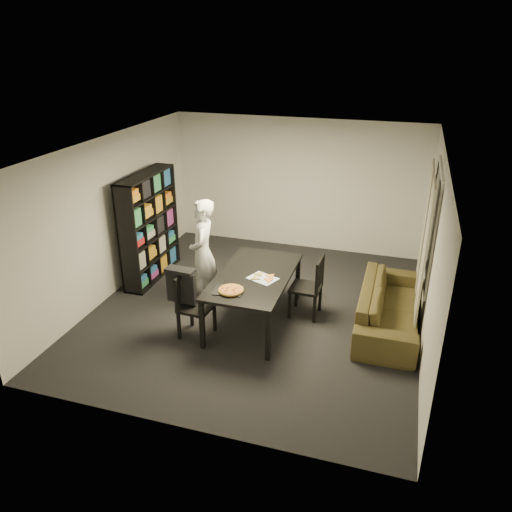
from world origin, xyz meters
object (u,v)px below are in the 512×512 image
(dining_table, at_px, (254,279))
(person, at_px, (203,253))
(bookshelf, at_px, (149,227))
(baking_tray, at_px, (228,290))
(pepperoni_pizza, at_px, (231,290))
(chair_left, at_px, (190,301))
(chair_right, at_px, (312,283))
(sofa, at_px, (390,307))

(dining_table, height_order, person, person)
(bookshelf, relative_size, baking_tray, 4.75)
(person, xyz_separation_m, baking_tray, (0.77, -0.92, -0.08))
(person, relative_size, pepperoni_pizza, 4.99)
(dining_table, bearing_deg, person, 160.05)
(chair_left, distance_m, baking_tray, 0.63)
(bookshelf, relative_size, chair_left, 1.98)
(baking_tray, relative_size, pepperoni_pizza, 1.14)
(bookshelf, relative_size, person, 1.09)
(bookshelf, distance_m, pepperoni_pizza, 2.58)
(chair_right, bearing_deg, sofa, 94.76)
(pepperoni_pizza, bearing_deg, bookshelf, 143.34)
(dining_table, relative_size, sofa, 0.86)
(chair_right, relative_size, baking_tray, 2.45)
(chair_right, xyz_separation_m, pepperoni_pizza, (-0.94, -1.02, 0.26))
(bookshelf, xyz_separation_m, sofa, (4.18, -0.47, -0.63))
(chair_left, xyz_separation_m, pepperoni_pizza, (0.62, 0.01, 0.27))
(dining_table, relative_size, chair_right, 1.93)
(bookshelf, height_order, baking_tray, bookshelf)
(chair_left, distance_m, sofa, 2.95)
(dining_table, height_order, pepperoni_pizza, pepperoni_pizza)
(bookshelf, distance_m, dining_table, 2.42)
(bookshelf, xyz_separation_m, chair_left, (1.44, -1.55, -0.40))
(dining_table, xyz_separation_m, chair_right, (0.79, 0.43, -0.16))
(bookshelf, height_order, pepperoni_pizza, bookshelf)
(chair_right, distance_m, sofa, 1.20)
(dining_table, bearing_deg, sofa, 13.75)
(chair_left, height_order, pepperoni_pizza, chair_left)
(chair_right, relative_size, sofa, 0.45)
(chair_left, bearing_deg, baking_tray, -82.97)
(baking_tray, bearing_deg, chair_left, -177.24)
(person, distance_m, pepperoni_pizza, 1.24)
(sofa, bearing_deg, person, 92.63)
(bookshelf, distance_m, sofa, 4.25)
(chair_left, xyz_separation_m, sofa, (2.74, 1.08, -0.23))
(pepperoni_pizza, bearing_deg, dining_table, 75.89)
(person, bearing_deg, dining_table, 51.88)
(bookshelf, bearing_deg, sofa, -6.36)
(baking_tray, height_order, sofa, baking_tray)
(person, distance_m, sofa, 2.98)
(baking_tray, bearing_deg, chair_right, 45.51)
(chair_right, bearing_deg, pepperoni_pizza, -40.76)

